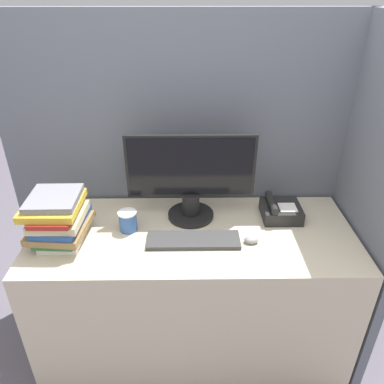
{
  "coord_description": "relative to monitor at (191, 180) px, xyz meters",
  "views": [
    {
      "loc": [
        -0.02,
        -1.13,
        1.83
      ],
      "look_at": [
        -0.0,
        0.35,
        0.98
      ],
      "focal_mm": 35.0,
      "sensor_mm": 36.0,
      "label": 1
    }
  ],
  "objects": [
    {
      "name": "cubicle_panel_rear",
      "position": [
        0.01,
        0.22,
        -0.12
      ],
      "size": [
        1.94,
        0.04,
        1.73
      ],
      "color": "slate",
      "rests_on": "ground_plane"
    },
    {
      "name": "cubicle_panel_right",
      "position": [
        0.82,
        -0.11,
        -0.12
      ],
      "size": [
        0.04,
        0.7,
        1.73
      ],
      "color": "slate",
      "rests_on": "ground_plane"
    },
    {
      "name": "desk",
      "position": [
        0.01,
        -0.14,
        -0.6
      ],
      "size": [
        1.54,
        0.64,
        0.78
      ],
      "color": "beige",
      "rests_on": "ground_plane"
    },
    {
      "name": "monitor",
      "position": [
        0.0,
        0.0,
        0.0
      ],
      "size": [
        0.62,
        0.23,
        0.44
      ],
      "color": "black",
      "rests_on": "desk"
    },
    {
      "name": "keyboard",
      "position": [
        0.01,
        -0.22,
        -0.2
      ],
      "size": [
        0.43,
        0.13,
        0.02
      ],
      "color": "#333333",
      "rests_on": "desk"
    },
    {
      "name": "mouse",
      "position": [
        0.27,
        -0.23,
        -0.19
      ],
      "size": [
        0.07,
        0.05,
        0.03
      ],
      "color": "gray",
      "rests_on": "desk"
    },
    {
      "name": "coffee_cup",
      "position": [
        -0.3,
        -0.12,
        -0.16
      ],
      "size": [
        0.09,
        0.09,
        0.1
      ],
      "color": "#335999",
      "rests_on": "desk"
    },
    {
      "name": "book_stack",
      "position": [
        -0.59,
        -0.19,
        -0.09
      ],
      "size": [
        0.27,
        0.3,
        0.23
      ],
      "color": "silver",
      "rests_on": "desk"
    },
    {
      "name": "desk_telephone",
      "position": [
        0.45,
        -0.01,
        -0.17
      ],
      "size": [
        0.19,
        0.18,
        0.1
      ],
      "color": "black",
      "rests_on": "desk"
    }
  ]
}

